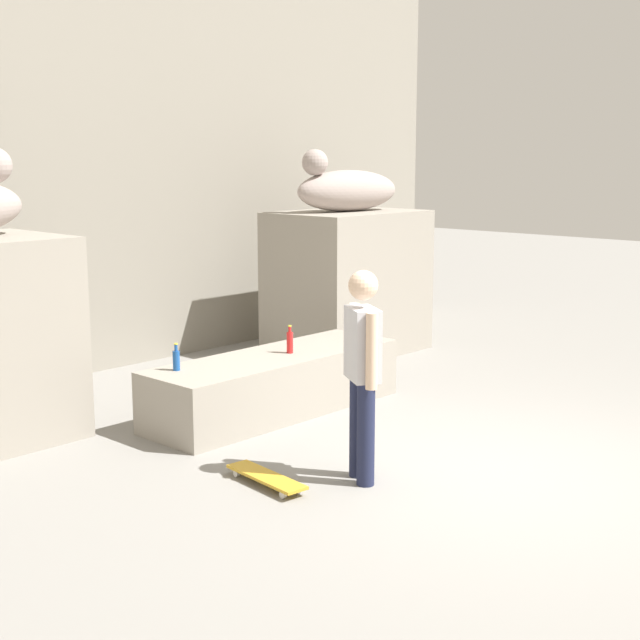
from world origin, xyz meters
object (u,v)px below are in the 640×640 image
at_px(skateboard, 266,477).
at_px(bottle_blue, 176,360).
at_px(statue_reclining_right, 346,189).
at_px(bottle_red, 290,342).
at_px(skater, 362,367).

distance_m(skateboard, bottle_blue, 1.74).
bearing_deg(statue_reclining_right, bottle_red, 36.20).
xyz_separation_m(statue_reclining_right, skateboard, (-4.03, -2.71, -2.04)).
bearing_deg(bottle_blue, skateboard, -103.88).
bearing_deg(skateboard, bottle_blue, 173.06).
distance_m(skateboard, bottle_red, 2.18).
relative_size(statue_reclining_right, skater, 0.99).
bearing_deg(bottle_blue, statue_reclining_right, 17.20).
bearing_deg(skater, bottle_blue, -141.97).
xyz_separation_m(bottle_blue, bottle_red, (1.22, -0.25, 0.01)).
xyz_separation_m(skater, skateboard, (-0.58, 0.48, -0.86)).
bearing_deg(bottle_red, skater, -119.70).
height_order(skater, bottle_blue, skater).
bearing_deg(bottle_red, skateboard, -140.53).
distance_m(statue_reclining_right, skateboard, 5.27).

